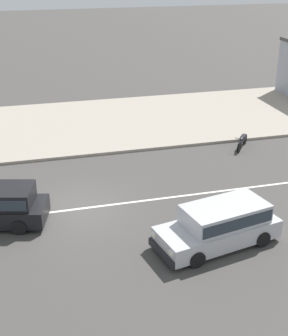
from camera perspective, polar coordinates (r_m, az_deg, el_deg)
ground_plane at (r=20.09m, az=-8.33°, el=-5.00°), size 160.00×160.00×0.00m
lane_centre_stripe at (r=20.09m, az=-8.33°, el=-4.99°), size 50.40×0.14×0.01m
kerb_strip at (r=29.63m, az=-10.83°, el=4.93°), size 68.00×10.00×0.15m
minivan_silver_1 at (r=17.50m, az=9.33°, el=-6.68°), size 4.96×2.70×1.56m
motorcycle_1 at (r=26.49m, az=11.89°, el=3.25°), size 1.30×1.57×0.80m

